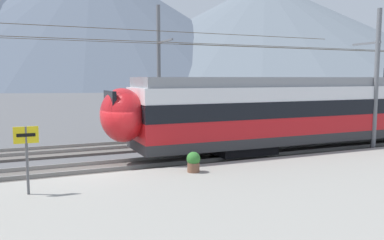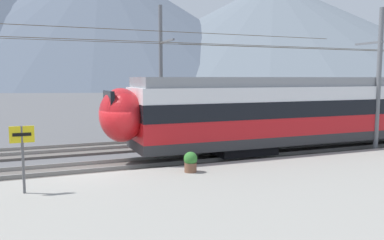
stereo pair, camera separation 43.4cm
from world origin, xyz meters
TOP-DOWN VIEW (x-y plane):
  - ground_plane at (0.00, 0.00)m, footprint 400.00×400.00m
  - platform_slab at (0.00, -5.28)m, footprint 120.00×8.51m
  - track_near at (0.00, 0.83)m, footprint 120.00×3.00m
  - track_far at (0.00, 5.69)m, footprint 120.00×3.00m
  - train_near_platform at (14.48, 0.83)m, footprint 28.25×2.99m
  - train_far_track at (18.52, 5.69)m, footprint 23.50×3.02m
  - catenary_mast_mid at (13.77, -0.53)m, footprint 42.61×1.77m
  - catenary_mast_far_side at (5.13, 7.80)m, footprint 42.61×2.57m
  - platform_sign at (-2.62, -2.77)m, footprint 0.70×0.08m
  - potted_plant_platform_edge at (3.05, -2.15)m, footprint 0.51×0.51m
  - mountain_central_peak at (30.73, 183.92)m, footprint 196.05×196.05m
  - mountain_right_ridge at (109.98, 154.59)m, footprint 197.23×197.23m

SIDE VIEW (x-z plane):
  - ground_plane at x=0.00m, z-range 0.00..0.00m
  - track_near at x=0.00m, z-range -0.07..0.21m
  - track_far at x=0.00m, z-range -0.07..0.21m
  - platform_slab at x=0.00m, z-range 0.00..0.34m
  - potted_plant_platform_edge at x=3.05m, z-range 0.37..1.13m
  - platform_sign at x=-2.62m, z-range 0.82..2.87m
  - train_far_track at x=18.52m, z-range 0.09..4.36m
  - train_near_platform at x=14.48m, z-range 0.09..4.36m
  - catenary_mast_mid at x=13.77m, z-range 0.17..7.42m
  - catenary_mast_far_side at x=5.13m, z-range 0.17..8.38m
  - mountain_right_ridge at x=109.98m, z-range 0.00..51.42m
  - mountain_central_peak at x=30.73m, z-range 0.00..61.30m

